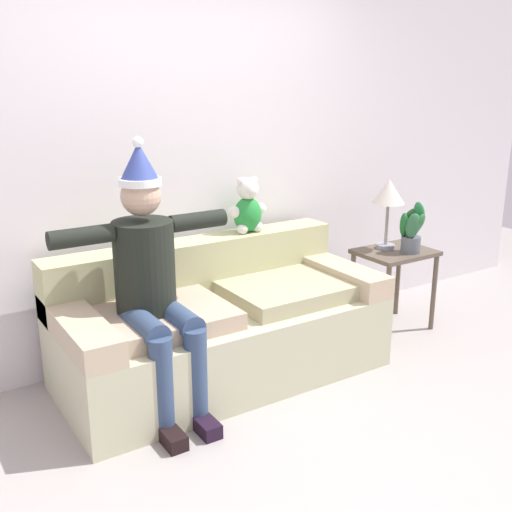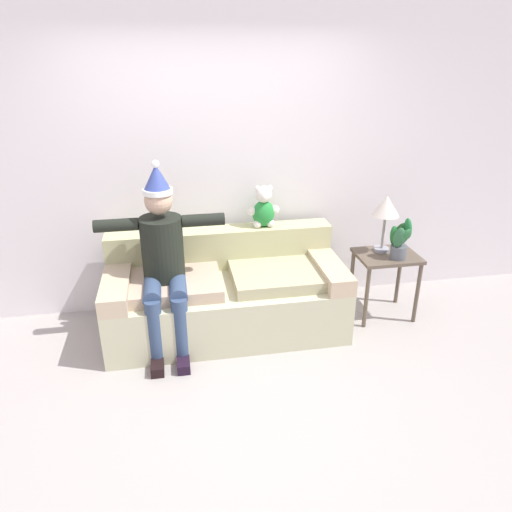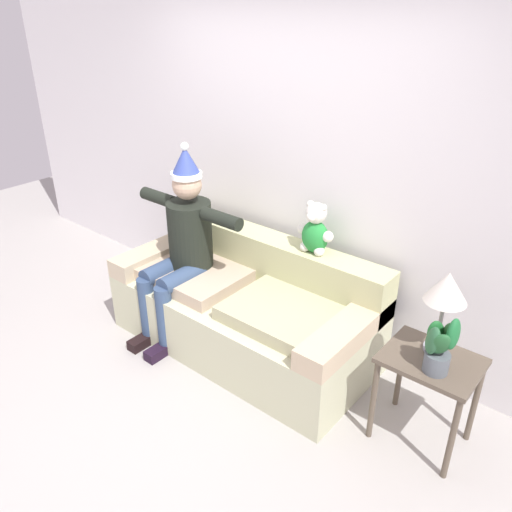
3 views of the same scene
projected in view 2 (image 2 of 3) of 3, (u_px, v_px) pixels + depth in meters
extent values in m
plane|color=#A19C97|center=(243.00, 399.00, 3.44)|extent=(10.00, 10.00, 0.00)
cube|color=silver|center=(215.00, 164.00, 4.29)|extent=(7.00, 0.10, 2.70)
cube|color=#BABA96|center=(226.00, 305.00, 4.21)|extent=(2.02, 0.92, 0.47)
cube|color=#B7B985|center=(221.00, 247.00, 4.35)|extent=(2.02, 0.24, 0.36)
cube|color=#BDAB8C|center=(117.00, 283.00, 3.94)|extent=(0.22, 0.92, 0.15)
cube|color=tan|center=(326.00, 266.00, 4.23)|extent=(0.22, 0.92, 0.15)
cube|color=tan|center=(172.00, 283.00, 3.97)|extent=(0.81, 0.65, 0.10)
cube|color=tan|center=(279.00, 275.00, 4.12)|extent=(0.81, 0.65, 0.10)
cylinder|color=black|center=(162.00, 248.00, 3.87)|extent=(0.34, 0.34, 0.52)
sphere|color=tan|center=(158.00, 201.00, 3.71)|extent=(0.22, 0.22, 0.22)
cylinder|color=white|center=(158.00, 191.00, 3.68)|extent=(0.23, 0.23, 0.04)
cone|color=#354693|center=(156.00, 177.00, 3.63)|extent=(0.21, 0.21, 0.20)
sphere|color=white|center=(155.00, 164.00, 3.59)|extent=(0.06, 0.06, 0.06)
cylinder|color=#324666|center=(152.00, 289.00, 3.78)|extent=(0.14, 0.40, 0.14)
cylinder|color=#324666|center=(155.00, 333.00, 3.71)|extent=(0.13, 0.13, 0.57)
cube|color=black|center=(158.00, 365.00, 3.74)|extent=(0.10, 0.24, 0.08)
cylinder|color=#324666|center=(178.00, 287.00, 3.81)|extent=(0.14, 0.40, 0.14)
cylinder|color=#324666|center=(181.00, 331.00, 3.74)|extent=(0.13, 0.13, 0.57)
cube|color=black|center=(183.00, 362.00, 3.77)|extent=(0.10, 0.24, 0.08)
cylinder|color=black|center=(116.00, 225.00, 3.72)|extent=(0.34, 0.10, 0.10)
cylinder|color=black|center=(203.00, 220.00, 3.83)|extent=(0.34, 0.10, 0.10)
ellipsoid|color=#248837|center=(263.00, 214.00, 4.29)|extent=(0.20, 0.16, 0.24)
sphere|color=silver|center=(264.00, 194.00, 4.22)|extent=(0.15, 0.15, 0.15)
sphere|color=silver|center=(265.00, 197.00, 4.17)|extent=(0.07, 0.07, 0.07)
sphere|color=silver|center=(258.00, 189.00, 4.19)|extent=(0.05, 0.05, 0.05)
sphere|color=silver|center=(269.00, 188.00, 4.21)|extent=(0.05, 0.05, 0.05)
sphere|color=silver|center=(252.00, 211.00, 4.26)|extent=(0.08, 0.08, 0.08)
sphere|color=silver|center=(258.00, 224.00, 4.29)|extent=(0.08, 0.08, 0.08)
sphere|color=silver|center=(275.00, 210.00, 4.30)|extent=(0.08, 0.08, 0.08)
sphere|color=silver|center=(271.00, 223.00, 4.31)|extent=(0.08, 0.08, 0.08)
cube|color=brown|center=(387.00, 256.00, 4.29)|extent=(0.54, 0.43, 0.03)
cylinder|color=brown|center=(366.00, 298.00, 4.21)|extent=(0.04, 0.04, 0.58)
cylinder|color=brown|center=(417.00, 293.00, 4.29)|extent=(0.04, 0.04, 0.58)
cylinder|color=brown|center=(351.00, 279.00, 4.54)|extent=(0.04, 0.04, 0.58)
cylinder|color=brown|center=(399.00, 275.00, 4.62)|extent=(0.04, 0.04, 0.58)
cylinder|color=gray|center=(381.00, 249.00, 4.35)|extent=(0.14, 0.14, 0.03)
cylinder|color=gray|center=(383.00, 232.00, 4.28)|extent=(0.02, 0.02, 0.31)
cone|color=beige|center=(386.00, 206.00, 4.18)|extent=(0.24, 0.24, 0.18)
cylinder|color=#575E65|center=(398.00, 252.00, 4.18)|extent=(0.14, 0.14, 0.12)
ellipsoid|color=#1B6430|center=(408.00, 228.00, 4.10)|extent=(0.08, 0.13, 0.20)
ellipsoid|color=#245227|center=(401.00, 231.00, 4.17)|extent=(0.14, 0.15, 0.21)
ellipsoid|color=#1A5B26|center=(394.00, 235.00, 4.15)|extent=(0.13, 0.14, 0.20)
ellipsoid|color=#295C38|center=(399.00, 237.00, 4.09)|extent=(0.14, 0.12, 0.20)
ellipsoid|color=#235B2F|center=(404.00, 237.00, 4.09)|extent=(0.17, 0.14, 0.21)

